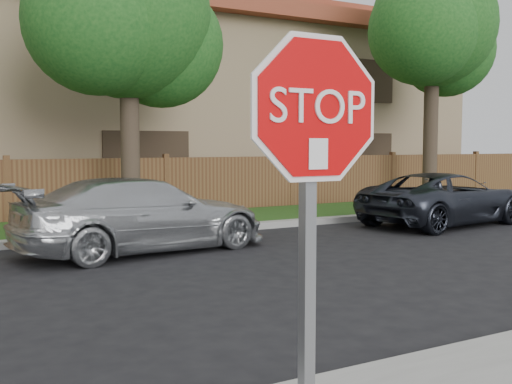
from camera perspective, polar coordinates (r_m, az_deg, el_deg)
far_curb at (r=12.33m, az=-20.81°, el=-4.55°), size 70.00×0.30×0.15m
grass_strip at (r=13.95m, az=-21.77°, el=-3.60°), size 70.00×3.00×0.12m
fence at (r=15.46m, az=-22.59°, el=-0.09°), size 70.00×0.12×1.60m
tree_mid at (r=14.42m, az=-11.87°, el=16.13°), size 4.80×3.90×7.35m
tree_right at (r=19.55m, az=16.83°, el=15.02°), size 4.80×3.90×8.20m
stop_sign at (r=2.96m, az=5.44°, el=1.70°), size 1.01×0.13×2.55m
sedan_right at (r=11.14m, az=-10.65°, el=-2.13°), size 4.91×2.54×1.36m
sedan_far_right at (r=15.29m, az=17.55°, el=-0.61°), size 4.82×2.68×1.27m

